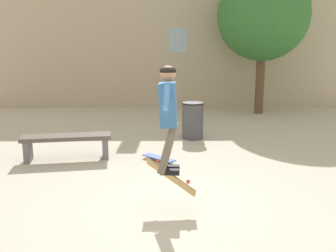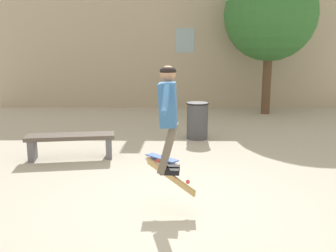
{
  "view_description": "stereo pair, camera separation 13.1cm",
  "coord_description": "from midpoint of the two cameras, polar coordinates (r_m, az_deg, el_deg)",
  "views": [
    {
      "loc": [
        -0.15,
        -5.02,
        2.22
      ],
      "look_at": [
        -0.09,
        -0.09,
        1.2
      ],
      "focal_mm": 40.0,
      "sensor_mm": 36.0,
      "label": 1
    },
    {
      "loc": [
        -0.02,
        -5.02,
        2.22
      ],
      "look_at": [
        -0.09,
        -0.09,
        1.2
      ],
      "focal_mm": 40.0,
      "sensor_mm": 36.0,
      "label": 2
    }
  ],
  "objects": [
    {
      "name": "skateboard_flipping",
      "position": [
        5.26,
        -0.32,
        -7.71
      ],
      "size": [
        0.68,
        0.51,
        0.51
      ],
      "rotation": [
        0.0,
        0.0,
        -0.5
      ],
      "color": "#AD894C"
    },
    {
      "name": "tree_right",
      "position": [
        13.41,
        14.02,
        16.11
      ],
      "size": [
        3.09,
        3.09,
        4.9
      ],
      "color": "brown",
      "rests_on": "ground_plane"
    },
    {
      "name": "ground_plane",
      "position": [
        5.49,
        0.29,
        -12.17
      ],
      "size": [
        40.0,
        40.0,
        0.0
      ],
      "primitive_type": "plane",
      "color": "beige"
    },
    {
      "name": "skateboard_resting",
      "position": [
        7.56,
        -1.91,
        -4.87
      ],
      "size": [
        0.7,
        0.69,
        0.08
      ],
      "rotation": [
        0.0,
        0.0,
        2.37
      ],
      "color": "#2D519E",
      "rests_on": "ground_plane"
    },
    {
      "name": "trash_bin",
      "position": [
        9.39,
        3.39,
        0.96
      ],
      "size": [
        0.57,
        0.57,
        0.92
      ],
      "color": "#47474C",
      "rests_on": "ground_plane"
    },
    {
      "name": "park_bench",
      "position": [
        7.89,
        -15.62,
        -2.32
      ],
      "size": [
        1.82,
        0.75,
        0.51
      ],
      "rotation": [
        0.0,
        0.0,
        0.16
      ],
      "color": "brown",
      "rests_on": "ground_plane"
    },
    {
      "name": "building_backdrop",
      "position": [
        14.51,
        -0.35,
        12.42
      ],
      "size": [
        14.36,
        0.52,
        5.7
      ],
      "color": "#B7A88E",
      "rests_on": "ground_plane"
    },
    {
      "name": "skater",
      "position": [
        5.0,
        -0.74,
        2.46
      ],
      "size": [
        0.32,
        1.27,
        1.46
      ],
      "rotation": [
        0.0,
        0.0,
        -0.06
      ],
      "color": "teal"
    }
  ]
}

